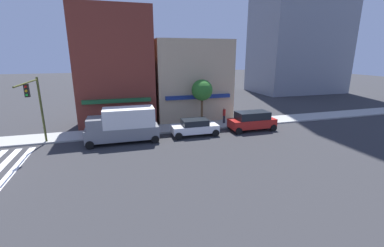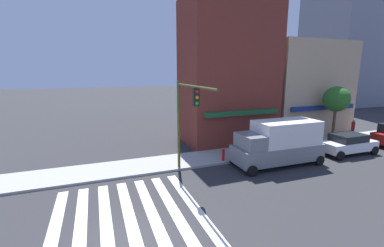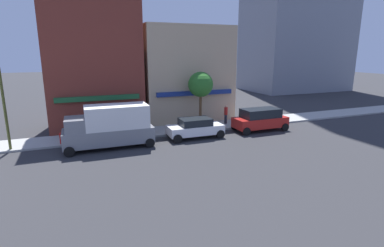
# 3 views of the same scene
# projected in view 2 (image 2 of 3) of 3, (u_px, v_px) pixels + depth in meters

# --- Properties ---
(ground_plane) EXTENTS (200.00, 200.00, 0.00)m
(ground_plane) POSITION_uv_depth(u_px,v_px,m) (135.00, 240.00, 9.75)
(ground_plane) COLOR #2D2D30
(sidewalk_left) EXTENTS (120.00, 3.00, 0.15)m
(sidewalk_left) POSITION_uv_depth(u_px,v_px,m) (118.00, 169.00, 16.60)
(sidewalk_left) COLOR #9E9E99
(sidewalk_left) RESTS_ON ground_plane
(crosswalk_stripes) EXTENTS (6.46, 10.80, 0.01)m
(crosswalk_stripes) POSITION_uv_depth(u_px,v_px,m) (135.00, 240.00, 9.75)
(crosswalk_stripes) COLOR silver
(crosswalk_stripes) RESTS_ON ground_plane
(storefront_row) EXTENTS (16.91, 5.30, 12.26)m
(storefront_row) POSITION_uv_depth(u_px,v_px,m) (265.00, 81.00, 24.05)
(storefront_row) COLOR maroon
(storefront_row) RESTS_ON ground_plane
(traffic_signal) EXTENTS (0.32, 5.54, 5.73)m
(traffic_signal) POSITION_uv_depth(u_px,v_px,m) (186.00, 112.00, 14.88)
(traffic_signal) COLOR #474C1E
(traffic_signal) RESTS_ON ground_plane
(box_truck_grey) EXTENTS (6.24, 2.42, 3.04)m
(box_truck_grey) POSITION_uv_depth(u_px,v_px,m) (279.00, 142.00, 17.35)
(box_truck_grey) COLOR slate
(box_truck_grey) RESTS_ON ground_plane
(sedan_white) EXTENTS (4.43, 2.02, 1.59)m
(sedan_white) POSITION_uv_depth(u_px,v_px,m) (348.00, 143.00, 19.79)
(sedan_white) COLOR white
(sedan_white) RESTS_ON ground_plane
(pedestrian_red_jacket) EXTENTS (0.32, 0.32, 1.77)m
(pedestrian_red_jacket) POSITION_uv_depth(u_px,v_px,m) (353.00, 128.00, 23.91)
(pedestrian_red_jacket) COLOR #23232D
(pedestrian_red_jacket) RESTS_ON sidewalk_left
(fire_hydrant) EXTENTS (0.24, 0.24, 0.84)m
(fire_hydrant) POSITION_uv_depth(u_px,v_px,m) (223.00, 154.00, 17.95)
(fire_hydrant) COLOR red
(fire_hydrant) RESTS_ON sidewalk_left
(street_tree) EXTENTS (2.20, 2.20, 4.89)m
(street_tree) POSITION_uv_depth(u_px,v_px,m) (336.00, 99.00, 22.32)
(street_tree) COLOR brown
(street_tree) RESTS_ON sidewalk_left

